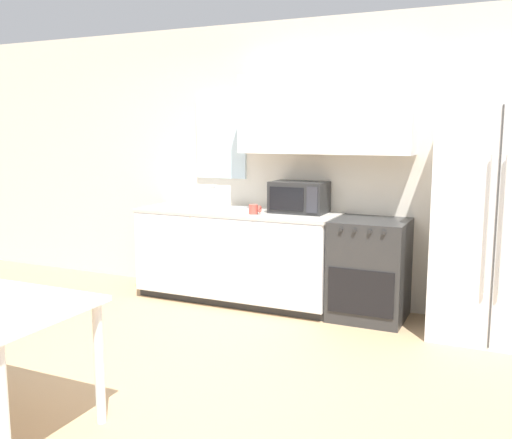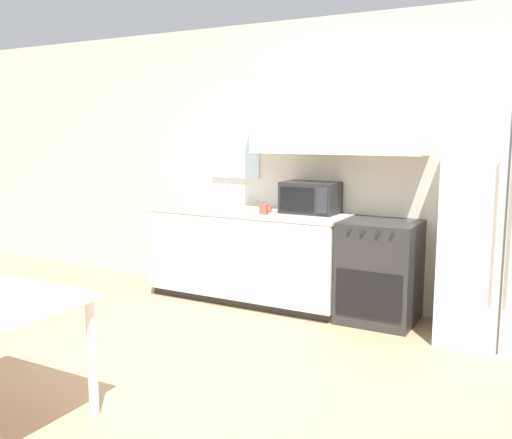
{
  "view_description": "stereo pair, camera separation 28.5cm",
  "coord_description": "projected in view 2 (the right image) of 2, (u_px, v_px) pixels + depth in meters",
  "views": [
    {
      "loc": [
        1.97,
        -2.99,
        1.65
      ],
      "look_at": [
        0.34,
        0.55,
        1.05
      ],
      "focal_mm": 40.0,
      "sensor_mm": 36.0,
      "label": 1
    },
    {
      "loc": [
        2.22,
        -2.86,
        1.65
      ],
      "look_at": [
        0.34,
        0.55,
        1.05
      ],
      "focal_mm": 40.0,
      "sensor_mm": 36.0,
      "label": 2
    }
  ],
  "objects": [
    {
      "name": "oven_range",
      "position": [
        379.0,
        272.0,
        4.97
      ],
      "size": [
        0.64,
        0.62,
        0.89
      ],
      "color": "#2D2D2D",
      "rests_on": "ground_plane"
    },
    {
      "name": "coffee_mug",
      "position": [
        265.0,
        209.0,
        5.26
      ],
      "size": [
        0.12,
        0.08,
        0.09
      ],
      "color": "#BF4C3F",
      "rests_on": "kitchen_counter"
    },
    {
      "name": "microwave",
      "position": [
        310.0,
        198.0,
        5.31
      ],
      "size": [
        0.52,
        0.34,
        0.29
      ],
      "color": "#282828",
      "rests_on": "kitchen_counter"
    },
    {
      "name": "wall_back",
      "position": [
        313.0,
        156.0,
        5.46
      ],
      "size": [
        12.0,
        0.38,
        2.7
      ],
      "color": "beige",
      "rests_on": "ground_plane"
    },
    {
      "name": "refrigerator",
      "position": [
        510.0,
        226.0,
        4.37
      ],
      "size": [
        0.94,
        0.75,
        1.87
      ],
      "color": "white",
      "rests_on": "ground_plane"
    },
    {
      "name": "ground_plane",
      "position": [
        171.0,
        383.0,
        3.79
      ],
      "size": [
        12.0,
        12.0,
        0.0
      ],
      "primitive_type": "plane",
      "color": "tan"
    },
    {
      "name": "kitchen_counter",
      "position": [
        248.0,
        255.0,
        5.58
      ],
      "size": [
        1.98,
        0.66,
        0.9
      ],
      "color": "#333333",
      "rests_on": "ground_plane"
    },
    {
      "name": "kitchen_sink",
      "position": [
        220.0,
        207.0,
        5.67
      ],
      "size": [
        0.72,
        0.4,
        0.22
      ],
      "color": "#B7BABC",
      "rests_on": "kitchen_counter"
    }
  ]
}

